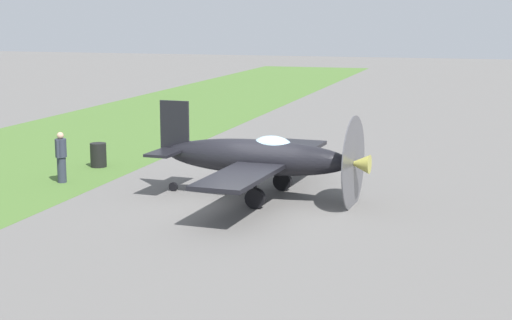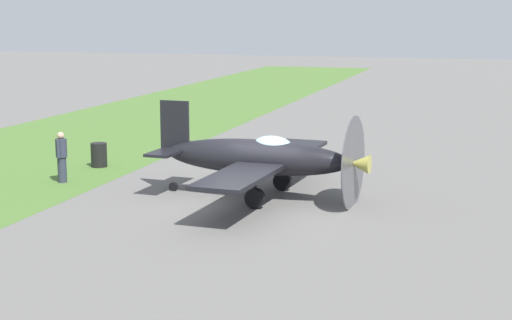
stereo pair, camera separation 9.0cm
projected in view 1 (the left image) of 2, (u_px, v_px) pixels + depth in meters
ground_plane at (247, 209)px, 23.72m from camera, size 160.00×160.00×0.00m
airplane_lead at (260, 158)px, 24.81m from camera, size 8.62×6.82×3.07m
ground_crew_chief at (61, 156)px, 27.16m from camera, size 0.62×0.38×1.73m
fuel_drum at (98, 155)px, 29.97m from camera, size 0.60×0.60×0.90m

